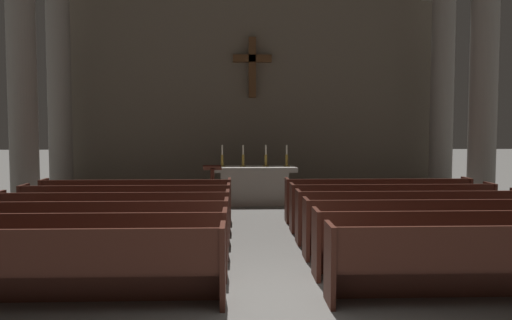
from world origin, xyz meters
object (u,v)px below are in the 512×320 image
object	(u,v)px
pew_left_row_1	(49,267)
column_right_fourth	(442,99)
column_left_fourth	(60,98)
candlestick_inner_left	(243,160)
candlestick_outer_right	(287,160)
pew_right_row_6	(378,200)
pew_right_row_5	(392,207)
pew_left_row_3	(98,230)
pew_right_row_4	(409,216)
pew_right_row_3	(431,228)
pew_left_row_2	(77,246)
pew_left_row_5	(127,209)
pew_right_row_2	(459,243)
column_left_third	(23,92)
altar	(254,184)
candlestick_inner_right	(266,160)
pew_left_row_6	(137,201)
candlestick_outer_left	(222,160)
lectern	(212,190)
column_right_third	(483,94)
pew_left_row_4	(114,218)
pew_right_row_1	(497,263)

from	to	relation	value
pew_left_row_1	column_right_fourth	bearing A→B (deg)	47.79
column_left_fourth	candlestick_inner_left	bearing A→B (deg)	-11.29
candlestick_inner_left	candlestick_outer_right	distance (m)	1.15
pew_right_row_6	candlestick_inner_left	xyz separation A→B (m)	(-2.89, 2.54, 0.71)
pew_right_row_5	pew_right_row_6	distance (m)	1.05
pew_left_row_3	pew_right_row_4	size ratio (longest dim) A/B	1.00
pew_right_row_3	candlestick_outer_right	bearing A→B (deg)	107.08
pew_left_row_2	pew_left_row_5	distance (m)	3.14
pew_right_row_6	pew_left_row_2	bearing A→B (deg)	-141.13
candlestick_inner_left	column_right_fourth	bearing A→B (deg)	10.12
pew_right_row_2	candlestick_outer_right	distance (m)	6.98
column_left_third	pew_right_row_3	bearing A→B (deg)	-27.75
altar	candlestick_inner_right	bearing A→B (deg)	0.00
pew_right_row_3	pew_right_row_4	distance (m)	1.05
pew_right_row_5	pew_right_row_6	bearing A→B (deg)	90.00
pew_left_row_6	altar	bearing A→B (deg)	44.37
altar	candlestick_outer_left	distance (m)	1.07
pew_right_row_2	column_left_fourth	distance (m)	11.34
pew_left_row_2	lectern	size ratio (longest dim) A/B	3.47
pew_left_row_5	pew_right_row_6	world-z (taller)	same
pew_left_row_2	lectern	distance (m)	5.73
pew_left_row_3	pew_right_row_2	distance (m)	5.29
pew_left_row_5	candlestick_outer_right	world-z (taller)	candlestick_outer_right
pew_left_row_5	candlestick_inner_right	bearing A→B (deg)	51.07
candlestick_outer_right	candlestick_outer_left	bearing A→B (deg)	180.00
candlestick_outer_right	column_right_third	bearing A→B (deg)	-18.19
pew_left_row_3	candlestick_inner_right	distance (m)	6.41
pew_right_row_3	lectern	xyz separation A→B (m)	(-3.64, 4.47, 0.07)
lectern	pew_right_row_2	bearing A→B (deg)	-56.56
column_left_third	candlestick_inner_left	bearing A→B (deg)	16.33
pew_left_row_4	pew_right_row_6	distance (m)	5.59
pew_right_row_3	pew_right_row_5	bearing A→B (deg)	90.00
pew_right_row_1	column_right_third	size ratio (longest dim) A/B	0.68
pew_right_row_1	column_right_third	world-z (taller)	column_right_third
column_right_fourth	pew_right_row_6	bearing A→B (deg)	-128.01
candlestick_outer_left	lectern	world-z (taller)	candlestick_outer_left
altar	lectern	bearing A→B (deg)	-131.19
pew_right_row_1	pew_right_row_2	distance (m)	1.05
pew_left_row_3	candlestick_inner_left	xyz separation A→B (m)	(2.29, 5.67, 0.71)
pew_left_row_6	pew_right_row_4	distance (m)	5.59
pew_left_row_6	pew_right_row_3	xyz separation A→B (m)	(5.19, -3.14, 0.00)
pew_right_row_2	pew_right_row_1	bearing A→B (deg)	-90.00
pew_right_row_4	pew_right_row_6	xyz separation A→B (m)	(0.00, 2.09, 0.00)
pew_left_row_1	pew_right_row_4	bearing A→B (deg)	31.16
pew_right_row_5	column_right_fourth	world-z (taller)	column_right_fourth
pew_left_row_3	candlestick_outer_right	distance (m)	6.67
pew_left_row_6	pew_right_row_5	xyz separation A→B (m)	(5.19, -1.05, 0.00)
pew_right_row_1	pew_right_row_4	distance (m)	3.14
pew_right_row_1	column_left_third	xyz separation A→B (m)	(-7.96, 6.28, 2.36)
column_right_third	candlestick_outer_right	world-z (taller)	column_right_third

